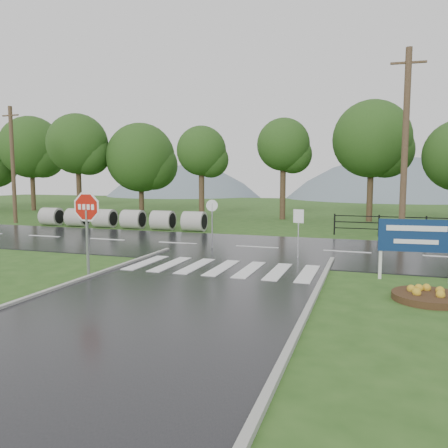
% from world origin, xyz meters
% --- Properties ---
extents(ground, '(120.00, 120.00, 0.00)m').
position_xyz_m(ground, '(0.00, 0.00, 0.00)').
color(ground, '#294F1A').
rests_on(ground, ground).
extents(main_road, '(90.00, 8.00, 0.04)m').
position_xyz_m(main_road, '(0.00, 10.00, 0.00)').
color(main_road, black).
rests_on(main_road, ground).
extents(crosswalk, '(6.50, 2.80, 0.02)m').
position_xyz_m(crosswalk, '(0.00, 5.00, 0.06)').
color(crosswalk, silver).
rests_on(crosswalk, ground).
extents(curb_right, '(0.15, 24.00, 0.12)m').
position_xyz_m(curb_right, '(3.55, -4.00, 0.00)').
color(curb_right, '#A3A39B').
rests_on(curb_right, ground).
extents(fence_west, '(9.58, 0.08, 1.20)m').
position_xyz_m(fence_west, '(7.75, 16.00, 0.72)').
color(fence_west, black).
rests_on(fence_west, ground).
extents(hills, '(102.00, 48.00, 48.00)m').
position_xyz_m(hills, '(3.49, 65.00, -15.54)').
color(hills, slate).
rests_on(hills, ground).
extents(treeline, '(83.20, 5.20, 10.00)m').
position_xyz_m(treeline, '(1.00, 24.00, 0.00)').
color(treeline, '#1D4013').
rests_on(treeline, ground).
extents(culvert_pipes, '(11.80, 1.20, 1.20)m').
position_xyz_m(culvert_pipes, '(-10.43, 15.00, 0.60)').
color(culvert_pipes, '#9E9B93').
rests_on(culvert_pipes, ground).
extents(stop_sign, '(1.31, 0.07, 2.94)m').
position_xyz_m(stop_sign, '(-3.73, 2.49, 2.03)').
color(stop_sign, '#939399').
rests_on(stop_sign, ground).
extents(estate_billboard, '(2.21, 0.24, 1.94)m').
position_xyz_m(estate_billboard, '(6.26, 5.25, 1.33)').
color(estate_billboard, silver).
rests_on(estate_billboard, ground).
extents(flower_bed, '(1.82, 1.82, 0.36)m').
position_xyz_m(flower_bed, '(6.41, 3.00, 0.14)').
color(flower_bed, '#332111').
rests_on(flower_bed, ground).
extents(reg_sign_small, '(0.43, 0.13, 1.97)m').
position_xyz_m(reg_sign_small, '(2.22, 7.90, 1.41)').
color(reg_sign_small, '#939399').
rests_on(reg_sign_small, ground).
extents(reg_sign_round, '(0.50, 0.19, 2.24)m').
position_xyz_m(reg_sign_round, '(-1.86, 9.07, 1.42)').
color(reg_sign_round, '#939399').
rests_on(reg_sign_round, ground).
extents(utility_pole_west, '(1.46, 0.27, 8.22)m').
position_xyz_m(utility_pole_west, '(-19.28, 15.50, 4.18)').
color(utility_pole_west, '#473523').
rests_on(utility_pole_west, ground).
extents(utility_pole_east, '(1.75, 0.33, 9.84)m').
position_xyz_m(utility_pole_east, '(6.50, 15.50, 5.00)').
color(utility_pole_east, '#473523').
rests_on(utility_pole_east, ground).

